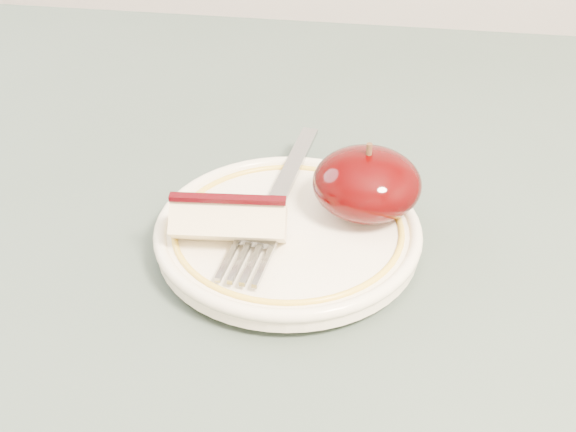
# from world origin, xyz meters

# --- Properties ---
(table) EXTENTS (0.90, 0.90, 0.75)m
(table) POSITION_xyz_m (0.00, 0.00, 0.66)
(table) COLOR brown
(table) RESTS_ON ground
(plate) EXTENTS (0.18, 0.18, 0.02)m
(plate) POSITION_xyz_m (0.09, 0.04, 0.76)
(plate) COLOR white
(plate) RESTS_ON table
(apple_half) EXTENTS (0.07, 0.07, 0.05)m
(apple_half) POSITION_xyz_m (0.14, 0.07, 0.79)
(apple_half) COLOR black
(apple_half) RESTS_ON plate
(apple_wedge) EXTENTS (0.08, 0.04, 0.04)m
(apple_wedge) POSITION_xyz_m (0.06, 0.02, 0.78)
(apple_wedge) COLOR beige
(apple_wedge) RESTS_ON plate
(fork) EXTENTS (0.04, 0.19, 0.00)m
(fork) POSITION_xyz_m (0.08, 0.07, 0.77)
(fork) COLOR gray
(fork) RESTS_ON plate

